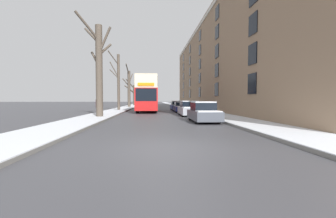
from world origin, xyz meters
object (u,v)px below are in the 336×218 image
at_px(bare_tree_left_0, 99,67).
at_px(parked_car_0, 203,112).
at_px(parked_car_1, 189,109).
at_px(parked_car_3, 177,106).
at_px(bare_tree_left_2, 129,88).
at_px(bare_tree_left_1, 118,81).
at_px(parked_car_2, 181,107).
at_px(pedestrian_left_sidewalk, 98,106).
at_px(oncoming_van, 145,101).
at_px(bare_tree_left_3, 134,94).
at_px(double_decker_bus, 147,92).

height_order(bare_tree_left_0, parked_car_0, bare_tree_left_0).
xyz_separation_m(parked_car_1, parked_car_3, (0.00, 11.59, -0.03)).
bearing_deg(bare_tree_left_2, parked_car_1, -70.38).
xyz_separation_m(bare_tree_left_1, parked_car_2, (8.34, -3.32, -3.51)).
bearing_deg(bare_tree_left_1, parked_car_0, -62.27).
height_order(bare_tree_left_0, bare_tree_left_1, bare_tree_left_0).
distance_m(bare_tree_left_0, parked_car_2, 12.59).
relative_size(parked_car_2, parked_car_3, 1.06).
xyz_separation_m(bare_tree_left_0, pedestrian_left_sidewalk, (-0.47, 1.61, -3.30)).
height_order(parked_car_0, pedestrian_left_sidewalk, pedestrian_left_sidewalk).
relative_size(parked_car_1, parked_car_3, 1.07).
bearing_deg(parked_car_1, bare_tree_left_2, 109.62).
distance_m(bare_tree_left_0, parked_car_3, 16.59).
distance_m(parked_car_3, pedestrian_left_sidewalk, 15.08).
xyz_separation_m(bare_tree_left_0, bare_tree_left_1, (-0.22, 12.20, -0.20)).
xyz_separation_m(bare_tree_left_2, oncoming_van, (3.05, 0.73, -2.72)).
xyz_separation_m(bare_tree_left_2, parked_car_3, (8.27, -11.60, -3.31)).
relative_size(bare_tree_left_3, parked_car_3, 1.64).
distance_m(double_decker_bus, parked_car_1, 9.10).
distance_m(bare_tree_left_3, parked_car_1, 36.67).
bearing_deg(parked_car_2, parked_car_0, -90.00).
xyz_separation_m(bare_tree_left_2, bare_tree_left_3, (-0.06, 12.45, -0.98)).
bearing_deg(parked_car_0, oncoming_van, 99.86).
xyz_separation_m(bare_tree_left_0, double_decker_bus, (3.82, 10.21, -1.80)).
relative_size(bare_tree_left_1, bare_tree_left_2, 0.96).
xyz_separation_m(bare_tree_left_1, parked_car_1, (8.34, -9.80, -3.44)).
xyz_separation_m(bare_tree_left_2, parked_car_2, (8.27, -16.71, -3.35)).
relative_size(parked_car_0, parked_car_1, 0.94).
bearing_deg(bare_tree_left_3, pedestrian_left_sidewalk, -90.42).
relative_size(double_decker_bus, parked_car_2, 2.30).
relative_size(oncoming_van, pedestrian_left_sidewalk, 2.66).
xyz_separation_m(bare_tree_left_1, bare_tree_left_2, (0.08, 13.39, -0.16)).
relative_size(bare_tree_left_3, double_decker_bus, 0.67).
bearing_deg(parked_car_2, double_decker_bus, 162.73).
bearing_deg(pedestrian_left_sidewalk, bare_tree_left_3, 16.97).
bearing_deg(bare_tree_left_3, parked_car_2, -74.06).
bearing_deg(parked_car_0, parked_car_2, 90.00).
height_order(parked_car_3, oncoming_van, oncoming_van).
distance_m(bare_tree_left_1, double_decker_bus, 4.78).
height_order(parked_car_0, parked_car_3, parked_car_0).
height_order(bare_tree_left_3, parked_car_2, bare_tree_left_3).
height_order(double_decker_bus, pedestrian_left_sidewalk, double_decker_bus).
bearing_deg(bare_tree_left_3, bare_tree_left_2, -89.72).
bearing_deg(bare_tree_left_0, bare_tree_left_1, 91.06).
distance_m(bare_tree_left_0, bare_tree_left_2, 25.59).
xyz_separation_m(bare_tree_left_3, parked_car_3, (8.33, -24.05, -2.33)).
distance_m(parked_car_3, oncoming_van, 13.39).
height_order(oncoming_van, pedestrian_left_sidewalk, oncoming_van).
bearing_deg(bare_tree_left_1, parked_car_1, -49.58).
height_order(double_decker_bus, oncoming_van, double_decker_bus).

